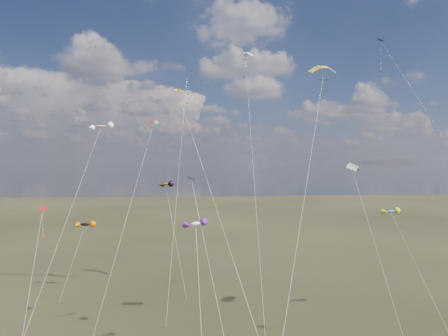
{
  "coord_description": "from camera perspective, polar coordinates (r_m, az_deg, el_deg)",
  "views": [
    {
      "loc": [
        -4.78,
        -33.98,
        19.69
      ],
      "look_at": [
        0.0,
        18.0,
        19.0
      ],
      "focal_mm": 32.0,
      "sensor_mm": 36.0,
      "label": 1
    }
  ],
  "objects": [
    {
      "name": "diamond_black_high",
      "position": [
        68.17,
        22.64,
        12.56
      ],
      "size": [
        13.51,
        20.59,
        39.2
      ],
      "color": "black",
      "rests_on": "ground"
    },
    {
      "name": "diamond_orange_center",
      "position": [
        35.86,
        -2.27,
        -2.2
      ],
      "size": [
        8.8,
        18.15,
        27.42
      ],
      "color": "#DC5E00",
      "rests_on": "ground"
    },
    {
      "name": "novelty_blue_yellow",
      "position": [
        55.32,
        22.79,
        -5.78
      ],
      "size": [
        4.22,
        8.48,
        13.99
      ],
      "color": "blue",
      "rests_on": "ground"
    },
    {
      "name": "parafoil_striped",
      "position": [
        51.26,
        18.05,
        0.32
      ],
      "size": [
        2.78,
        12.25,
        20.07
      ],
      "color": "yellow",
      "rests_on": "ground"
    },
    {
      "name": "novelty_redwhite_stripe",
      "position": [
        62.12,
        -17.25,
        5.61
      ],
      "size": [
        6.4,
        19.78,
        25.64
      ],
      "color": "red",
      "rests_on": "ground"
    },
    {
      "name": "diamond_black_mid",
      "position": [
        40.01,
        -3.04,
        -9.31
      ],
      "size": [
        4.12,
        10.56,
        18.18
      ],
      "color": "black",
      "rests_on": "ground"
    },
    {
      "name": "diamond_red_low",
      "position": [
        57.52,
        -24.58,
        -7.69
      ],
      "size": [
        1.24,
        8.91,
        13.87
      ],
      "color": "#A5110D",
      "rests_on": "ground"
    },
    {
      "name": "parafoil_tricolor",
      "position": [
        59.65,
        -10.23,
        6.41
      ],
      "size": [
        6.47,
        16.8,
        26.3
      ],
      "color": "#CBA10C",
      "rests_on": "ground"
    },
    {
      "name": "diamond_navy_tall",
      "position": [
        65.44,
        -5.47,
        9.3
      ],
      "size": [
        3.06,
        18.94,
        34.2
      ],
      "color": "#091049",
      "rests_on": "ground"
    },
    {
      "name": "novelty_black_orange",
      "position": [
        64.89,
        -19.31,
        -7.64
      ],
      "size": [
        3.73,
        5.66,
        10.81
      ],
      "color": "black",
      "rests_on": "ground"
    },
    {
      "name": "novelty_white_purple",
      "position": [
        39.51,
        -4.05,
        -8.05
      ],
      "size": [
        2.23,
        11.57,
        14.15
      ],
      "color": "white",
      "rests_on": "ground"
    },
    {
      "name": "parafoil_blue_white",
      "position": [
        59.32,
        3.11,
        15.87
      ],
      "size": [
        2.37,
        20.16,
        35.98
      ],
      "color": "blue",
      "rests_on": "ground"
    },
    {
      "name": "novelty_orange_black",
      "position": [
        65.15,
        -8.33,
        -2.36
      ],
      "size": [
        4.81,
        9.34,
        16.74
      ],
      "color": "#E65B08",
      "rests_on": "ground"
    },
    {
      "name": "parafoil_yellow",
      "position": [
        44.72,
        13.92,
        13.71
      ],
      "size": [
        11.05,
        16.82,
        30.53
      ],
      "color": "#F3AD12",
      "rests_on": "ground"
    }
  ]
}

